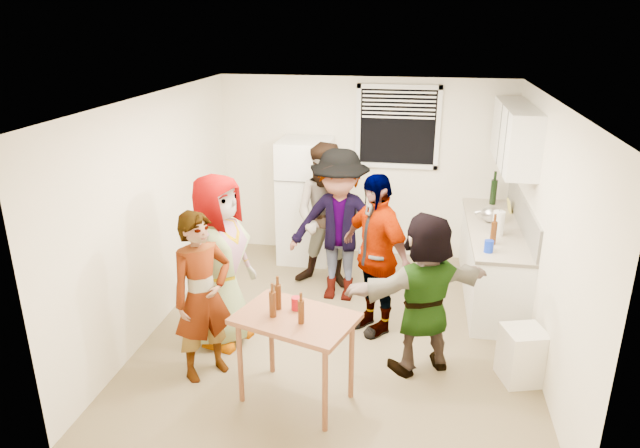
% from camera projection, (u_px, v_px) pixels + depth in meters
% --- Properties ---
extents(room, '(4.00, 4.50, 2.50)m').
position_uv_depth(room, '(339.00, 329.00, 6.28)').
color(room, white).
rests_on(room, ground).
extents(window, '(1.12, 0.10, 1.06)m').
position_uv_depth(window, '(398.00, 127.00, 7.62)').
color(window, white).
rests_on(window, room).
extents(refrigerator, '(0.70, 0.70, 1.70)m').
position_uv_depth(refrigerator, '(306.00, 201.00, 7.85)').
color(refrigerator, white).
rests_on(refrigerator, ground).
extents(counter_lower, '(0.60, 2.20, 0.86)m').
position_uv_depth(counter_lower, '(492.00, 262.00, 6.92)').
color(counter_lower, white).
rests_on(counter_lower, ground).
extents(countertop, '(0.64, 2.22, 0.04)m').
position_uv_depth(countertop, '(496.00, 228.00, 6.77)').
color(countertop, '#C1B39C').
rests_on(countertop, counter_lower).
extents(backsplash, '(0.03, 2.20, 0.36)m').
position_uv_depth(backsplash, '(523.00, 213.00, 6.65)').
color(backsplash, '#B3AFA4').
rests_on(backsplash, countertop).
extents(upper_cabinets, '(0.34, 1.60, 0.70)m').
position_uv_depth(upper_cabinets, '(515.00, 135.00, 6.57)').
color(upper_cabinets, white).
rests_on(upper_cabinets, room).
extents(kettle, '(0.32, 0.29, 0.22)m').
position_uv_depth(kettle, '(490.00, 222.00, 6.90)').
color(kettle, silver).
rests_on(kettle, countertop).
extents(paper_towel, '(0.13, 0.13, 0.29)m').
position_uv_depth(paper_towel, '(497.00, 235.00, 6.48)').
color(paper_towel, white).
rests_on(paper_towel, countertop).
extents(wine_bottle, '(0.08, 0.08, 0.33)m').
position_uv_depth(wine_bottle, '(492.00, 204.00, 7.56)').
color(wine_bottle, black).
rests_on(wine_bottle, countertop).
extents(beer_bottle_counter, '(0.07, 0.07, 0.25)m').
position_uv_depth(beer_bottle_counter, '(492.00, 244.00, 6.23)').
color(beer_bottle_counter, '#47230C').
rests_on(beer_bottle_counter, countertop).
extents(blue_cup, '(0.10, 0.10, 0.13)m').
position_uv_depth(blue_cup, '(488.00, 252.00, 6.01)').
color(blue_cup, '#0C2BC6').
rests_on(blue_cup, countertop).
extents(picture_frame, '(0.02, 0.19, 0.16)m').
position_uv_depth(picture_frame, '(509.00, 206.00, 7.24)').
color(picture_frame, '#F3E457').
rests_on(picture_frame, countertop).
extents(trash_bin, '(0.45, 0.45, 0.53)m').
position_uv_depth(trash_bin, '(522.00, 356.00, 5.32)').
color(trash_bin, white).
rests_on(trash_bin, ground).
extents(serving_table, '(1.14, 0.93, 0.84)m').
position_uv_depth(serving_table, '(297.00, 398.00, 5.13)').
color(serving_table, brown).
rests_on(serving_table, ground).
extents(beer_bottle_table, '(0.05, 0.05, 0.21)m').
position_uv_depth(beer_bottle_table, '(301.00, 323.00, 4.75)').
color(beer_bottle_table, '#47230C').
rests_on(beer_bottle_table, serving_table).
extents(red_cup, '(0.09, 0.09, 0.11)m').
position_uv_depth(red_cup, '(296.00, 309.00, 4.97)').
color(red_cup, maroon).
rests_on(red_cup, serving_table).
extents(guest_grey, '(2.00, 1.40, 0.58)m').
position_uv_depth(guest_grey, '(225.00, 339.00, 6.08)').
color(guest_grey, '#999999').
rests_on(guest_grey, ground).
extents(guest_stripe, '(1.63, 1.52, 0.39)m').
position_uv_depth(guest_stripe, '(208.00, 372.00, 5.52)').
color(guest_stripe, '#141933').
rests_on(guest_stripe, ground).
extents(guest_back_left, '(1.13, 1.94, 0.70)m').
position_uv_depth(guest_back_left, '(328.00, 285.00, 7.32)').
color(guest_back_left, brown).
rests_on(guest_back_left, ground).
extents(guest_back_right, '(1.27, 1.90, 0.69)m').
position_uv_depth(guest_back_right, '(338.00, 296.00, 7.01)').
color(guest_back_right, '#424247').
rests_on(guest_back_right, ground).
extents(guest_black, '(1.99, 1.96, 0.43)m').
position_uv_depth(guest_black, '(372.00, 328.00, 6.31)').
color(guest_black, black).
rests_on(guest_black, ground).
extents(guest_orange, '(2.06, 2.11, 0.47)m').
position_uv_depth(guest_orange, '(419.00, 367.00, 5.60)').
color(guest_orange, tan).
rests_on(guest_orange, ground).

